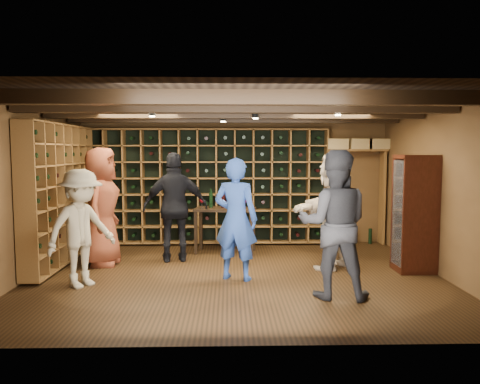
{
  "coord_description": "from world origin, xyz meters",
  "views": [
    {
      "loc": [
        -0.11,
        -6.77,
        1.84
      ],
      "look_at": [
        0.06,
        0.2,
        1.22
      ],
      "focal_mm": 35.0,
      "sensor_mm": 36.0,
      "label": 1
    }
  ],
  "objects_px": {
    "guest_red_floral": "(101,207)",
    "guest_woman_black": "(175,207)",
    "man_grey_suit": "(334,224)",
    "tasting_table": "(225,213)",
    "man_blue_shirt": "(236,219)",
    "display_cabinet": "(414,216)",
    "guest_beige": "(334,210)",
    "guest_khaki": "(81,228)"
  },
  "relations": [
    {
      "from": "guest_woman_black",
      "to": "guest_beige",
      "type": "height_order",
      "value": "guest_beige"
    },
    {
      "from": "guest_red_floral",
      "to": "guest_khaki",
      "type": "height_order",
      "value": "guest_red_floral"
    },
    {
      "from": "man_grey_suit",
      "to": "guest_beige",
      "type": "bearing_deg",
      "value": -92.11
    },
    {
      "from": "man_blue_shirt",
      "to": "guest_red_floral",
      "type": "relative_size",
      "value": 0.92
    },
    {
      "from": "guest_woman_black",
      "to": "guest_khaki",
      "type": "bearing_deg",
      "value": 43.79
    },
    {
      "from": "man_grey_suit",
      "to": "guest_red_floral",
      "type": "distance_m",
      "value": 3.79
    },
    {
      "from": "guest_red_floral",
      "to": "guest_beige",
      "type": "bearing_deg",
      "value": -92.81
    },
    {
      "from": "display_cabinet",
      "to": "guest_beige",
      "type": "xyz_separation_m",
      "value": [
        -1.17,
        0.25,
        0.05
      ]
    },
    {
      "from": "guest_woman_black",
      "to": "guest_beige",
      "type": "xyz_separation_m",
      "value": [
        2.53,
        -0.5,
        0.0
      ]
    },
    {
      "from": "man_blue_shirt",
      "to": "guest_khaki",
      "type": "height_order",
      "value": "man_blue_shirt"
    },
    {
      "from": "man_grey_suit",
      "to": "tasting_table",
      "type": "xyz_separation_m",
      "value": [
        -1.38,
        2.61,
        -0.2
      ]
    },
    {
      "from": "guest_woman_black",
      "to": "man_grey_suit",
      "type": "bearing_deg",
      "value": 129.59
    },
    {
      "from": "man_grey_suit",
      "to": "tasting_table",
      "type": "relative_size",
      "value": 1.62
    },
    {
      "from": "guest_red_floral",
      "to": "guest_woman_black",
      "type": "relative_size",
      "value": 1.05
    },
    {
      "from": "tasting_table",
      "to": "man_grey_suit",
      "type": "bearing_deg",
      "value": -53.76
    },
    {
      "from": "guest_khaki",
      "to": "man_grey_suit",
      "type": "bearing_deg",
      "value": -61.04
    },
    {
      "from": "display_cabinet",
      "to": "guest_beige",
      "type": "bearing_deg",
      "value": 168.13
    },
    {
      "from": "guest_red_floral",
      "to": "guest_beige",
      "type": "height_order",
      "value": "guest_red_floral"
    },
    {
      "from": "guest_red_floral",
      "to": "tasting_table",
      "type": "distance_m",
      "value": 2.17
    },
    {
      "from": "display_cabinet",
      "to": "tasting_table",
      "type": "xyz_separation_m",
      "value": [
        -2.89,
        1.38,
        -0.13
      ]
    },
    {
      "from": "display_cabinet",
      "to": "man_blue_shirt",
      "type": "distance_m",
      "value": 2.75
    },
    {
      "from": "guest_woman_black",
      "to": "guest_red_floral",
      "type": "bearing_deg",
      "value": 2.61
    },
    {
      "from": "display_cabinet",
      "to": "guest_red_floral",
      "type": "height_order",
      "value": "guest_red_floral"
    },
    {
      "from": "man_grey_suit",
      "to": "guest_khaki",
      "type": "height_order",
      "value": "man_grey_suit"
    },
    {
      "from": "guest_red_floral",
      "to": "guest_woman_black",
      "type": "height_order",
      "value": "guest_red_floral"
    },
    {
      "from": "man_blue_shirt",
      "to": "guest_woman_black",
      "type": "height_order",
      "value": "guest_woman_black"
    },
    {
      "from": "display_cabinet",
      "to": "tasting_table",
      "type": "distance_m",
      "value": 3.21
    },
    {
      "from": "display_cabinet",
      "to": "man_blue_shirt",
      "type": "xyz_separation_m",
      "value": [
        -2.72,
        -0.39,
        0.02
      ]
    },
    {
      "from": "tasting_table",
      "to": "display_cabinet",
      "type": "bearing_deg",
      "value": -17.15
    },
    {
      "from": "guest_woman_black",
      "to": "tasting_table",
      "type": "relative_size",
      "value": 1.59
    },
    {
      "from": "guest_woman_black",
      "to": "guest_khaki",
      "type": "distance_m",
      "value": 1.82
    },
    {
      "from": "man_grey_suit",
      "to": "guest_red_floral",
      "type": "bearing_deg",
      "value": -16.89
    },
    {
      "from": "guest_red_floral",
      "to": "guest_woman_black",
      "type": "xyz_separation_m",
      "value": [
        1.16,
        0.23,
        -0.04
      ]
    },
    {
      "from": "man_blue_shirt",
      "to": "guest_woman_black",
      "type": "bearing_deg",
      "value": -29.11
    },
    {
      "from": "man_grey_suit",
      "to": "tasting_table",
      "type": "bearing_deg",
      "value": -51.48
    },
    {
      "from": "guest_khaki",
      "to": "tasting_table",
      "type": "height_order",
      "value": "guest_khaki"
    },
    {
      "from": "man_grey_suit",
      "to": "display_cabinet",
      "type": "bearing_deg",
      "value": -130.08
    },
    {
      "from": "man_blue_shirt",
      "to": "guest_beige",
      "type": "xyz_separation_m",
      "value": [
        1.55,
        0.63,
        0.04
      ]
    },
    {
      "from": "man_blue_shirt",
      "to": "tasting_table",
      "type": "height_order",
      "value": "man_blue_shirt"
    },
    {
      "from": "man_grey_suit",
      "to": "guest_beige",
      "type": "relative_size",
      "value": 1.02
    },
    {
      "from": "man_grey_suit",
      "to": "guest_red_floral",
      "type": "relative_size",
      "value": 0.98
    },
    {
      "from": "man_blue_shirt",
      "to": "guest_woman_black",
      "type": "distance_m",
      "value": 1.5
    }
  ]
}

